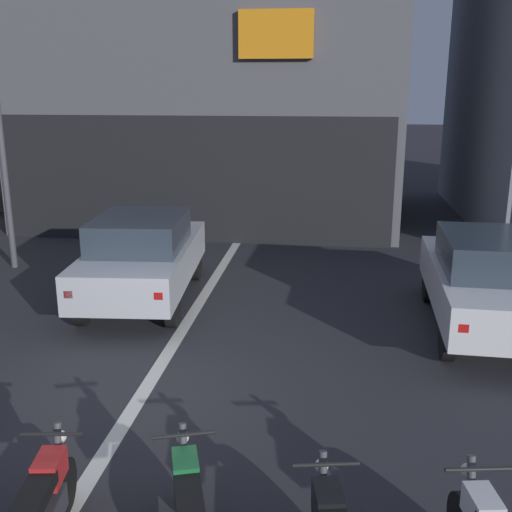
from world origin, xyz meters
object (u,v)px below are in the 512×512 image
Objects in this scene: car_silver_crossing_near at (143,255)px; motorcycle_red_row_left_mid at (45,507)px; motorcycle_green_row_centre at (188,508)px; car_red_down_street at (317,179)px; car_white_parked_kerbside at (489,280)px.

car_silver_crossing_near reaches higher than motorcycle_red_row_left_mid.
motorcycle_green_row_centre is at bearing -69.64° from car_silver_crossing_near.
car_red_down_street is at bearing 87.79° from motorcycle_green_row_centre.
car_white_parked_kerbside reaches higher than motorcycle_green_row_centre.
motorcycle_red_row_left_mid is at bearing -130.95° from car_white_parked_kerbside.
motorcycle_green_row_centre is at bearing -92.21° from car_red_down_street.
car_silver_crossing_near is 6.07m from car_white_parked_kerbside.
car_white_parked_kerbside is (6.02, -0.73, 0.00)m from car_silver_crossing_near.
car_silver_crossing_near and car_white_parked_kerbside have the same top height.
car_red_down_street is (-3.08, 10.79, 0.00)m from car_white_parked_kerbside.
car_silver_crossing_near is 10.49m from car_red_down_street.
car_red_down_street is at bearing 73.68° from car_silver_crossing_near.
car_silver_crossing_near is 1.01× the size of car_white_parked_kerbside.
motorcycle_green_row_centre is (2.32, -6.24, -0.43)m from car_silver_crossing_near.
motorcycle_red_row_left_mid is at bearing -96.37° from car_red_down_street.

